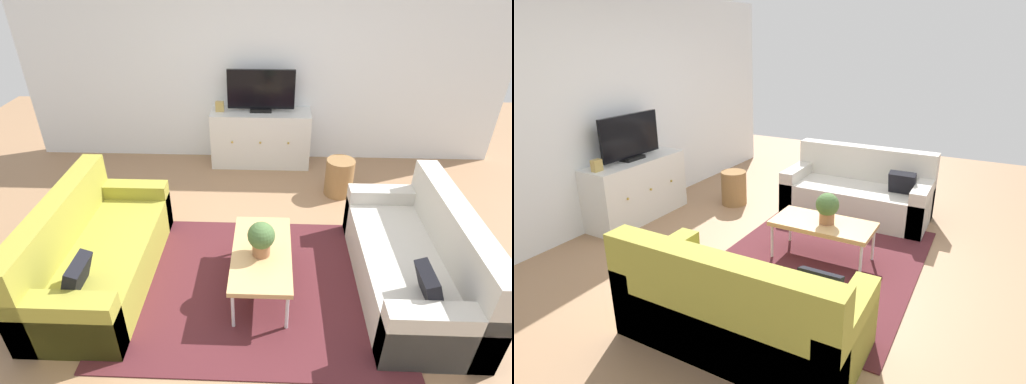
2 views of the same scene
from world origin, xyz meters
The scene contains 11 objects.
ground_plane centered at (0.00, 0.00, 0.00)m, with size 10.00×10.00×0.00m, color #997251.
wall_back centered at (0.00, 2.55, 1.35)m, with size 6.40×0.12×2.70m, color white.
area_rug centered at (0.00, -0.15, 0.01)m, with size 2.50×1.90×0.01m, color #4C1E23.
couch_left_side centered at (-1.44, -0.10, 0.28)m, with size 0.84×1.77×0.83m.
couch_right_side centered at (1.44, -0.10, 0.28)m, with size 0.84×1.77×0.83m.
coffee_table centered at (0.07, -0.16, 0.38)m, with size 0.51×1.00×0.41m.
potted_plant centered at (0.07, -0.19, 0.58)m, with size 0.23×0.23×0.31m.
tv_console centered at (-0.01, 2.27, 0.38)m, with size 1.32×0.47×0.76m.
flat_screen_tv centered at (-0.01, 2.29, 1.03)m, with size 0.87×0.16×0.55m.
mantel_clock centered at (-0.55, 2.27, 0.82)m, with size 0.11×0.07×0.13m, color tan.
wicker_basket centered at (0.97, 1.49, 0.23)m, with size 0.34×0.34×0.46m, color olive.
Camera 1 is at (0.13, -2.84, 2.65)m, focal length 28.52 mm.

